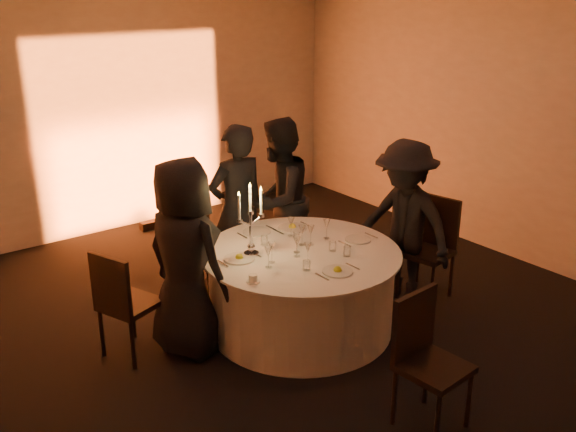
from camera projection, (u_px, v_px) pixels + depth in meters
floor at (301, 327)px, 6.02m from camera, size 7.00×7.00×0.00m
wall_back at (131, 112)px, 8.13m from camera, size 7.00×0.00×7.00m
wall_right at (511, 128)px, 7.21m from camera, size 0.00×7.00×7.00m
uplighter_fixture at (150, 225)px, 8.40m from camera, size 0.25×0.12×0.10m
banquet_table at (301, 290)px, 5.89m from camera, size 1.80×1.80×0.77m
chair_left at (122, 299)px, 5.36m from camera, size 0.55×0.55×0.98m
chair_back_left at (187, 243)px, 6.48m from camera, size 0.56×0.56×1.00m
chair_back_right at (278, 214)px, 7.17m from camera, size 0.62×0.62×1.06m
chair_right at (431, 242)px, 6.46m from camera, size 0.53×0.53×1.03m
chair_front at (425, 353)px, 4.55m from camera, size 0.47×0.47×1.01m
guest_left at (185, 259)px, 5.36m from camera, size 0.76×0.97×1.74m
guest_back_left at (237, 209)px, 6.50m from camera, size 0.64×0.42×1.76m
guest_back_right at (279, 200)px, 6.80m from camera, size 1.06×0.97×1.75m
guest_right at (404, 223)px, 6.27m from camera, size 0.76×1.15×1.66m
plate_left at (239, 257)px, 5.59m from camera, size 0.36×0.27×0.08m
plate_back_left at (257, 232)px, 6.20m from camera, size 0.35×0.27×0.01m
plate_back_right at (292, 227)px, 6.29m from camera, size 0.35×0.28×0.08m
plate_right at (358, 239)px, 6.01m from camera, size 0.36×0.24×0.01m
plate_front at (338, 270)px, 5.34m from camera, size 0.36×0.26×0.08m
coffee_cup at (253, 279)px, 5.16m from camera, size 0.11×0.11×0.07m
candelabra at (251, 230)px, 5.61m from camera, size 0.28×0.13×0.67m
wine_glass_a at (297, 242)px, 5.60m from camera, size 0.07×0.07×0.19m
wine_glass_b at (308, 248)px, 5.47m from camera, size 0.07×0.07×0.19m
wine_glass_c at (291, 223)px, 6.06m from camera, size 0.07×0.07×0.19m
wine_glass_d at (297, 238)px, 5.69m from camera, size 0.07×0.07×0.19m
wine_glass_e at (311, 231)px, 5.85m from camera, size 0.07×0.07×0.19m
wine_glass_f at (327, 225)px, 6.00m from camera, size 0.07×0.07×0.19m
wine_glass_g at (272, 248)px, 5.48m from camera, size 0.07×0.07×0.19m
wine_glass_h at (302, 231)px, 5.85m from camera, size 0.07×0.07×0.19m
wine_glass_i at (268, 253)px, 5.38m from camera, size 0.07×0.07×0.19m
tumbler_a at (264, 241)px, 5.88m from camera, size 0.07×0.07×0.09m
tumbler_b at (307, 265)px, 5.36m from camera, size 0.07×0.07×0.09m
tumbler_c at (347, 251)px, 5.65m from camera, size 0.07×0.07×0.09m
tumbler_d at (333, 246)px, 5.75m from camera, size 0.07×0.07×0.09m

